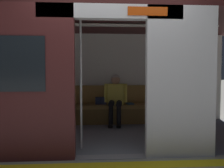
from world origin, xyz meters
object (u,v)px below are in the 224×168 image
(grab_pole_door, at_px, (81,82))
(handbag, at_px, (101,101))
(train_car, at_px, (103,57))
(person_seated, at_px, (116,96))
(bench_seat, at_px, (105,109))
(book, at_px, (130,104))

(grab_pole_door, bearing_deg, handbag, -100.45)
(train_car, bearing_deg, person_seated, -108.29)
(bench_seat, distance_m, handbag, 0.23)
(book, xyz_separation_m, grab_pole_door, (1.06, 1.87, 0.62))
(person_seated, relative_size, book, 5.39)
(train_car, height_order, bench_seat, train_car)
(grab_pole_door, bearing_deg, bench_seat, -103.87)
(book, height_order, grab_pole_door, grab_pole_door)
(book, distance_m, grab_pole_door, 2.23)
(bench_seat, bearing_deg, grab_pole_door, 76.13)
(train_car, distance_m, person_seated, 1.34)
(person_seated, relative_size, handbag, 4.56)
(handbag, distance_m, book, 0.71)
(train_car, height_order, person_seated, train_car)
(person_seated, height_order, handbag, person_seated)
(bench_seat, bearing_deg, train_car, 86.03)
(handbag, relative_size, grab_pole_door, 0.12)
(bench_seat, bearing_deg, handbag, -38.94)
(bench_seat, bearing_deg, person_seated, 168.44)
(handbag, bearing_deg, book, 176.43)
(handbag, height_order, grab_pole_door, grab_pole_door)
(train_car, relative_size, book, 29.09)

